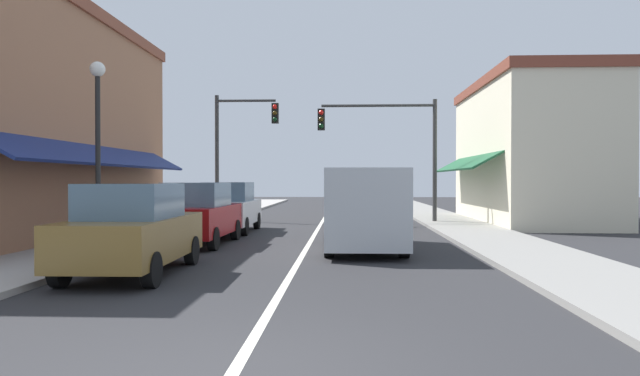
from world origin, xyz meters
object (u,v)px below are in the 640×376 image
at_px(parked_car_nearest_left, 133,230).
at_px(parked_car_third_left, 229,207).
at_px(van_in_lane, 364,206).
at_px(traffic_signal_left_corner, 237,138).
at_px(street_lamp_left_near, 98,125).
at_px(parked_car_second_left, 198,214).
at_px(traffic_signal_mast_arm, 392,138).

bearing_deg(parked_car_nearest_left, parked_car_third_left, 89.13).
distance_m(van_in_lane, traffic_signal_left_corner, 12.08).
relative_size(parked_car_nearest_left, van_in_lane, 0.80).
height_order(traffic_signal_left_corner, street_lamp_left_near, traffic_signal_left_corner).
distance_m(parked_car_second_left, traffic_signal_mast_arm, 10.60).
relative_size(parked_car_nearest_left, traffic_signal_left_corner, 0.73).
xyz_separation_m(van_in_lane, street_lamp_left_near, (-6.40, -1.75, 2.01)).
distance_m(parked_car_third_left, street_lamp_left_near, 7.25).
bearing_deg(street_lamp_left_near, traffic_signal_left_corner, 85.39).
relative_size(parked_car_nearest_left, traffic_signal_mast_arm, 0.79).
height_order(parked_car_second_left, van_in_lane, van_in_lane).
bearing_deg(street_lamp_left_near, parked_car_third_left, 75.11).
distance_m(traffic_signal_mast_arm, traffic_signal_left_corner, 7.01).
relative_size(parked_car_second_left, traffic_signal_left_corner, 0.73).
distance_m(parked_car_second_left, parked_car_third_left, 3.98).
height_order(parked_car_third_left, van_in_lane, van_in_lane).
xyz_separation_m(parked_car_second_left, traffic_signal_mast_arm, (6.16, 8.18, 2.73)).
bearing_deg(parked_car_second_left, parked_car_third_left, 90.07).
relative_size(parked_car_second_left, traffic_signal_mast_arm, 0.79).
xyz_separation_m(parked_car_second_left, van_in_lane, (4.70, -0.92, 0.27)).
xyz_separation_m(parked_car_second_left, parked_car_third_left, (0.07, 3.98, 0.00)).
distance_m(parked_car_third_left, traffic_signal_mast_arm, 7.88).
distance_m(parked_car_nearest_left, traffic_signal_mast_arm, 14.93).
distance_m(parked_car_nearest_left, parked_car_second_left, 5.19).
bearing_deg(van_in_lane, parked_car_nearest_left, -137.52).
relative_size(traffic_signal_left_corner, street_lamp_left_near, 1.22).
bearing_deg(parked_car_nearest_left, street_lamp_left_near, 124.52).
height_order(parked_car_second_left, traffic_signal_left_corner, traffic_signal_left_corner).
distance_m(van_in_lane, traffic_signal_mast_arm, 9.54).
relative_size(parked_car_third_left, van_in_lane, 0.79).
bearing_deg(traffic_signal_left_corner, parked_car_third_left, -82.01).
distance_m(parked_car_second_left, van_in_lane, 4.79).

